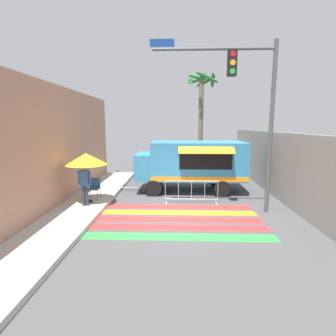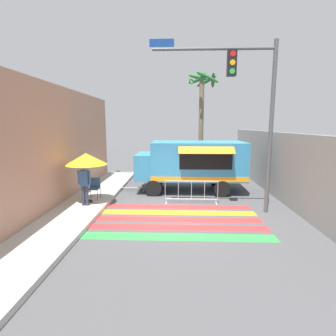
{
  "view_description": "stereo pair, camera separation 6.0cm",
  "coord_description": "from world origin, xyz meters",
  "px_view_note": "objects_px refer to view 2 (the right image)",
  "views": [
    {
      "loc": [
        0.09,
        -9.76,
        3.43
      ],
      "look_at": [
        -0.32,
        2.44,
        1.42
      ],
      "focal_mm": 28.0,
      "sensor_mm": 36.0,
      "label": 1
    },
    {
      "loc": [
        0.15,
        -9.76,
        3.43
      ],
      "look_at": [
        -0.32,
        2.44,
        1.42
      ],
      "focal_mm": 28.0,
      "sensor_mm": 36.0,
      "label": 2
    }
  ],
  "objects_px": {
    "barricade_side": "(128,182)",
    "food_truck": "(190,162)",
    "folding_chair": "(94,186)",
    "palm_tree": "(202,103)",
    "barricade_front": "(191,192)",
    "patio_umbrella": "(86,159)",
    "vendor_person": "(84,182)",
    "traffic_signal_pole": "(249,97)"
  },
  "relations": [
    {
      "from": "barricade_side",
      "to": "food_truck",
      "type": "bearing_deg",
      "value": 2.94
    },
    {
      "from": "folding_chair",
      "to": "barricade_side",
      "type": "distance_m",
      "value": 2.37
    },
    {
      "from": "palm_tree",
      "to": "barricade_front",
      "type": "bearing_deg",
      "value": -98.35
    },
    {
      "from": "food_truck",
      "to": "barricade_side",
      "type": "relative_size",
      "value": 3.2
    },
    {
      "from": "patio_umbrella",
      "to": "palm_tree",
      "type": "relative_size",
      "value": 0.31
    },
    {
      "from": "patio_umbrella",
      "to": "vendor_person",
      "type": "bearing_deg",
      "value": -84.66
    },
    {
      "from": "food_truck",
      "to": "patio_umbrella",
      "type": "xyz_separation_m",
      "value": [
        -4.43,
        -2.77,
        0.47
      ]
    },
    {
      "from": "food_truck",
      "to": "traffic_signal_pole",
      "type": "relative_size",
      "value": 0.85
    },
    {
      "from": "folding_chair",
      "to": "barricade_front",
      "type": "height_order",
      "value": "folding_chair"
    },
    {
      "from": "food_truck",
      "to": "barricade_front",
      "type": "height_order",
      "value": "food_truck"
    },
    {
      "from": "patio_umbrella",
      "to": "barricade_side",
      "type": "distance_m",
      "value": 3.27
    },
    {
      "from": "barricade_front",
      "to": "palm_tree",
      "type": "bearing_deg",
      "value": 81.65
    },
    {
      "from": "traffic_signal_pole",
      "to": "folding_chair",
      "type": "distance_m",
      "value": 7.43
    },
    {
      "from": "patio_umbrella",
      "to": "barricade_side",
      "type": "relative_size",
      "value": 1.22
    },
    {
      "from": "traffic_signal_pole",
      "to": "barricade_side",
      "type": "bearing_deg",
      "value": 148.81
    },
    {
      "from": "patio_umbrella",
      "to": "traffic_signal_pole",
      "type": "bearing_deg",
      "value": -4.78
    },
    {
      "from": "patio_umbrella",
      "to": "barricade_front",
      "type": "bearing_deg",
      "value": 7.2
    },
    {
      "from": "food_truck",
      "to": "vendor_person",
      "type": "xyz_separation_m",
      "value": [
        -4.39,
        -3.24,
        -0.4
      ]
    },
    {
      "from": "barricade_front",
      "to": "folding_chair",
      "type": "bearing_deg",
      "value": -179.75
    },
    {
      "from": "vendor_person",
      "to": "patio_umbrella",
      "type": "bearing_deg",
      "value": 87.83
    },
    {
      "from": "patio_umbrella",
      "to": "barricade_front",
      "type": "distance_m",
      "value": 4.71
    },
    {
      "from": "barricade_side",
      "to": "palm_tree",
      "type": "bearing_deg",
      "value": 44.44
    },
    {
      "from": "barricade_side",
      "to": "palm_tree",
      "type": "height_order",
      "value": "palm_tree"
    },
    {
      "from": "folding_chair",
      "to": "vendor_person",
      "type": "bearing_deg",
      "value": -88.19
    },
    {
      "from": "vendor_person",
      "to": "traffic_signal_pole",
      "type": "bearing_deg",
      "value": -8.18
    },
    {
      "from": "traffic_signal_pole",
      "to": "barricade_side",
      "type": "height_order",
      "value": "traffic_signal_pole"
    },
    {
      "from": "barricade_front",
      "to": "patio_umbrella",
      "type": "bearing_deg",
      "value": -172.8
    },
    {
      "from": "traffic_signal_pole",
      "to": "barricade_front",
      "type": "distance_m",
      "value": 4.57
    },
    {
      "from": "vendor_person",
      "to": "barricade_side",
      "type": "bearing_deg",
      "value": 61.25
    },
    {
      "from": "barricade_front",
      "to": "palm_tree",
      "type": "relative_size",
      "value": 0.35
    },
    {
      "from": "patio_umbrella",
      "to": "barricade_side",
      "type": "bearing_deg",
      "value": 64.62
    },
    {
      "from": "folding_chair",
      "to": "palm_tree",
      "type": "height_order",
      "value": "palm_tree"
    },
    {
      "from": "vendor_person",
      "to": "barricade_side",
      "type": "relative_size",
      "value": 1.0
    },
    {
      "from": "patio_umbrella",
      "to": "barricade_front",
      "type": "xyz_separation_m",
      "value": [
        4.43,
        0.56,
        -1.51
      ]
    },
    {
      "from": "food_truck",
      "to": "traffic_signal_pole",
      "type": "xyz_separation_m",
      "value": [
        2.01,
        -3.31,
        2.91
      ]
    },
    {
      "from": "traffic_signal_pole",
      "to": "vendor_person",
      "type": "relative_size",
      "value": 3.78
    },
    {
      "from": "folding_chair",
      "to": "barricade_side",
      "type": "relative_size",
      "value": 0.54
    },
    {
      "from": "food_truck",
      "to": "palm_tree",
      "type": "distance_m",
      "value": 5.12
    },
    {
      "from": "food_truck",
      "to": "barricade_side",
      "type": "bearing_deg",
      "value": -177.06
    },
    {
      "from": "food_truck",
      "to": "vendor_person",
      "type": "distance_m",
      "value": 5.47
    },
    {
      "from": "barricade_front",
      "to": "vendor_person",
      "type": "bearing_deg",
      "value": -166.87
    },
    {
      "from": "vendor_person",
      "to": "barricade_front",
      "type": "bearing_deg",
      "value": 5.63
    }
  ]
}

